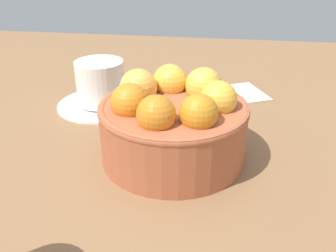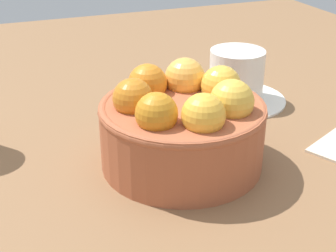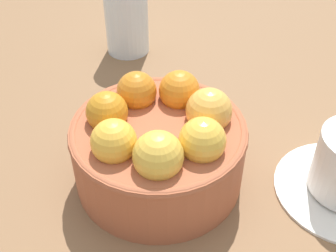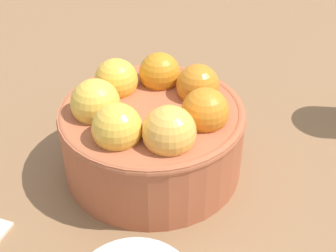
{
  "view_description": "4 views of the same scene",
  "coord_description": "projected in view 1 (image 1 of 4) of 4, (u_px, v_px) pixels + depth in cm",
  "views": [
    {
      "loc": [
        4.99,
        -37.86,
        23.83
      ],
      "look_at": [
        -0.61,
        -0.13,
        4.16
      ],
      "focal_mm": 39.53,
      "sensor_mm": 36.0,
      "label": 1
    },
    {
      "loc": [
        41.55,
        -17.63,
        26.73
      ],
      "look_at": [
        -1.13,
        -1.13,
        4.1
      ],
      "focal_mm": 52.12,
      "sensor_mm": 36.0,
      "label": 2
    },
    {
      "loc": [
        19.24,
        24.61,
        33.22
      ],
      "look_at": [
        -1.42,
        -0.25,
        6.02
      ],
      "focal_mm": 46.14,
      "sensor_mm": 36.0,
      "label": 3
    },
    {
      "loc": [
        -26.55,
        23.72,
        30.91
      ],
      "look_at": [
        -1.35,
        -0.73,
        5.34
      ],
      "focal_mm": 50.73,
      "sensor_mm": 36.0,
      "label": 4
    }
  ],
  "objects": [
    {
      "name": "folded_napkin",
      "position": [
        228.0,
        94.0,
        0.62
      ],
      "size": [
        14.6,
        12.77,
        0.6
      ],
      "primitive_type": "cube",
      "rotation": [
        0.0,
        0.0,
        0.45
      ],
      "color": "beige",
      "rests_on": "ground_plane"
    },
    {
      "name": "terracotta_bowl",
      "position": [
        173.0,
        122.0,
        0.43
      ],
      "size": [
        17.16,
        17.16,
        10.08
      ],
      "color": "#AD5938",
      "rests_on": "ground_plane"
    },
    {
      "name": "coffee_cup",
      "position": [
        101.0,
        87.0,
        0.57
      ],
      "size": [
        13.86,
        13.86,
        7.14
      ],
      "color": "white",
      "rests_on": "ground_plane"
    },
    {
      "name": "ground_plane",
      "position": [
        173.0,
        172.0,
        0.46
      ],
      "size": [
        136.27,
        118.15,
        4.58
      ],
      "primitive_type": "cube",
      "color": "brown"
    }
  ]
}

